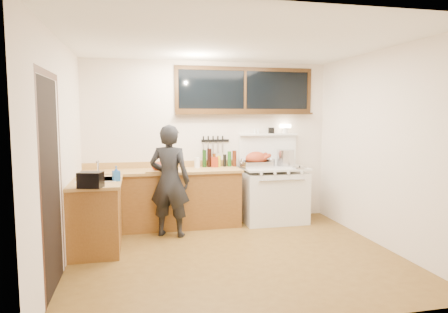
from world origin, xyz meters
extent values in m
cube|color=brown|center=(0.00, 0.00, -0.01)|extent=(4.00, 3.50, 0.02)
cube|color=silver|center=(0.00, 1.77, 1.30)|extent=(4.00, 0.05, 2.60)
cube|color=silver|center=(0.00, -1.77, 1.30)|extent=(4.00, 0.05, 2.60)
cube|color=silver|center=(-2.02, 0.00, 1.30)|extent=(0.05, 3.50, 2.60)
cube|color=silver|center=(2.02, 0.00, 1.30)|extent=(0.05, 3.50, 2.60)
cube|color=white|center=(0.00, 0.00, 2.62)|extent=(4.00, 3.50, 0.05)
cube|color=brown|center=(-0.80, 1.45, 0.43)|extent=(2.40, 0.60, 0.86)
cube|color=#AB8144|center=(-0.80, 1.44, 0.88)|extent=(2.44, 0.64, 0.04)
cube|color=#AB8144|center=(-0.80, 1.74, 0.95)|extent=(2.40, 0.03, 0.10)
sphere|color=#B78C38|center=(-1.80, 1.17, 0.70)|extent=(0.03, 0.03, 0.03)
sphere|color=#B78C38|center=(-1.30, 1.17, 0.70)|extent=(0.03, 0.03, 0.03)
sphere|color=#B78C38|center=(-0.80, 1.17, 0.70)|extent=(0.03, 0.03, 0.03)
sphere|color=#B78C38|center=(-0.30, 1.17, 0.70)|extent=(0.03, 0.03, 0.03)
sphere|color=#B78C38|center=(0.15, 1.17, 0.70)|extent=(0.03, 0.03, 0.03)
cube|color=brown|center=(-1.70, 0.62, 0.43)|extent=(0.60, 1.05, 0.86)
cube|color=#AB8144|center=(-1.69, 0.62, 0.88)|extent=(0.64, 1.09, 0.04)
cube|color=white|center=(-1.68, 0.70, 0.84)|extent=(0.45, 0.40, 0.14)
cube|color=white|center=(-1.68, 0.70, 0.91)|extent=(0.50, 0.45, 0.01)
cylinder|color=silver|center=(-1.68, 0.88, 1.02)|extent=(0.02, 0.02, 0.24)
cylinder|color=silver|center=(-1.68, 0.80, 1.13)|extent=(0.02, 0.18, 0.02)
cube|color=white|center=(1.00, 1.40, 0.41)|extent=(1.00, 0.70, 0.82)
cube|color=white|center=(1.00, 1.40, 0.89)|extent=(1.02, 0.72, 0.03)
cube|color=white|center=(1.00, 1.06, 0.52)|extent=(0.88, 0.02, 0.46)
cylinder|color=silver|center=(1.00, 1.03, 0.74)|extent=(0.75, 0.02, 0.02)
cylinder|color=white|center=(0.67, 1.04, 0.85)|extent=(0.04, 0.03, 0.04)
cylinder|color=white|center=(0.89, 1.04, 0.85)|extent=(0.04, 0.03, 0.04)
cylinder|color=white|center=(1.11, 1.04, 0.85)|extent=(0.04, 0.03, 0.04)
cylinder|color=white|center=(1.33, 1.04, 0.85)|extent=(0.04, 0.03, 0.04)
cube|color=white|center=(1.00, 1.72, 1.15)|extent=(1.00, 0.05, 0.50)
cube|color=white|center=(1.00, 1.69, 1.41)|extent=(1.00, 0.12, 0.03)
cylinder|color=white|center=(1.30, 1.69, 1.48)|extent=(0.10, 0.10, 0.10)
cube|color=#FFE5B2|center=(1.30, 1.69, 1.55)|extent=(0.17, 0.09, 0.06)
cube|color=black|center=(1.05, 1.69, 1.48)|extent=(0.09, 0.05, 0.10)
cylinder|color=white|center=(0.82, 1.69, 1.47)|extent=(0.04, 0.04, 0.09)
cylinder|color=white|center=(0.76, 1.69, 1.47)|extent=(0.04, 0.04, 0.09)
cube|color=black|center=(0.60, 1.73, 2.15)|extent=(2.20, 0.01, 0.62)
cube|color=black|center=(0.60, 1.73, 2.49)|extent=(2.32, 0.04, 0.06)
cube|color=black|center=(0.60, 1.73, 1.81)|extent=(2.32, 0.04, 0.06)
cube|color=black|center=(-0.53, 1.73, 2.15)|extent=(0.06, 0.04, 0.62)
cube|color=black|center=(1.73, 1.73, 2.15)|extent=(0.06, 0.04, 0.62)
cube|color=black|center=(0.60, 1.73, 2.15)|extent=(0.04, 0.04, 0.62)
cube|color=black|center=(0.60, 1.68, 1.76)|extent=(2.32, 0.13, 0.03)
cube|color=black|center=(-1.99, -0.55, 1.05)|extent=(0.01, 0.86, 2.10)
cube|color=black|center=(-1.99, -1.03, 1.05)|extent=(0.01, 0.07, 2.10)
cube|color=black|center=(-1.99, -0.07, 1.05)|extent=(0.01, 0.07, 2.10)
cube|color=black|center=(-1.99, -0.55, 2.14)|extent=(0.01, 1.04, 0.07)
cube|color=black|center=(0.10, 1.74, 1.32)|extent=(0.46, 0.02, 0.04)
cube|color=silver|center=(-0.10, 1.72, 1.21)|extent=(0.02, 0.00, 0.18)
cube|color=black|center=(-0.10, 1.72, 1.35)|extent=(0.02, 0.02, 0.10)
cube|color=silver|center=(-0.02, 1.72, 1.21)|extent=(0.02, 0.00, 0.18)
cube|color=black|center=(-0.02, 1.72, 1.35)|extent=(0.02, 0.02, 0.10)
cube|color=silver|center=(0.06, 1.72, 1.21)|extent=(0.02, 0.00, 0.18)
cube|color=black|center=(0.06, 1.72, 1.35)|extent=(0.02, 0.02, 0.10)
cube|color=silver|center=(0.14, 1.72, 1.21)|extent=(0.03, 0.00, 0.18)
cube|color=black|center=(0.14, 1.72, 1.35)|extent=(0.02, 0.02, 0.10)
cube|color=silver|center=(0.22, 1.72, 1.21)|extent=(0.03, 0.00, 0.18)
cube|color=black|center=(0.22, 1.72, 1.35)|extent=(0.02, 0.02, 0.10)
imported|color=black|center=(-0.72, 0.99, 0.80)|extent=(0.69, 0.58, 1.61)
imported|color=blue|center=(-1.43, 0.53, 1.00)|extent=(0.11, 0.11, 0.19)
cube|color=black|center=(-1.70, 0.12, 0.99)|extent=(0.31, 0.25, 0.18)
cube|color=#AB8144|center=(-0.84, 1.29, 0.91)|extent=(0.42, 0.32, 0.02)
ellipsoid|color=#94371A|center=(-0.84, 1.29, 0.97)|extent=(0.23, 0.16, 0.13)
sphere|color=#94371A|center=(-0.74, 1.34, 1.00)|extent=(0.05, 0.05, 0.05)
sphere|color=#94371A|center=(-0.74, 1.23, 1.00)|extent=(0.05, 0.05, 0.05)
cube|color=silver|center=(0.71, 1.44, 0.95)|extent=(0.47, 0.36, 0.10)
cube|color=#3F3F42|center=(0.71, 1.44, 0.98)|extent=(0.42, 0.31, 0.03)
torus|color=silver|center=(0.47, 1.44, 1.00)|extent=(0.02, 0.10, 0.10)
torus|color=silver|center=(0.95, 1.44, 1.00)|extent=(0.02, 0.10, 0.10)
ellipsoid|color=#94371A|center=(0.71, 1.44, 1.04)|extent=(0.36, 0.28, 0.23)
cylinder|color=#94371A|center=(0.83, 1.35, 1.06)|extent=(0.13, 0.06, 0.10)
sphere|color=#94371A|center=(0.90, 1.35, 1.09)|extent=(0.07, 0.07, 0.07)
cylinder|color=#94371A|center=(0.83, 1.52, 1.06)|extent=(0.13, 0.06, 0.10)
sphere|color=#94371A|center=(0.90, 1.52, 1.09)|extent=(0.07, 0.07, 0.07)
cylinder|color=silver|center=(1.23, 1.48, 1.04)|extent=(0.34, 0.34, 0.27)
cylinder|color=silver|center=(0.97, 1.51, 0.96)|extent=(0.18, 0.18, 0.12)
cylinder|color=black|center=(0.96, 1.63, 1.01)|extent=(0.04, 0.16, 0.02)
cylinder|color=silver|center=(1.34, 1.15, 0.91)|extent=(0.25, 0.25, 0.02)
sphere|color=black|center=(1.34, 1.15, 0.93)|extent=(0.03, 0.03, 0.03)
cube|color=maroon|center=(0.06, 1.60, 0.98)|extent=(0.11, 0.09, 0.17)
cylinder|color=white|center=(-0.23, 1.56, 0.99)|extent=(0.11, 0.11, 0.17)
cylinder|color=black|center=(-0.10, 1.63, 1.04)|extent=(0.06, 0.06, 0.28)
cylinder|color=black|center=(-0.02, 1.63, 1.05)|extent=(0.07, 0.07, 0.30)
cylinder|color=black|center=(0.06, 1.63, 1.01)|extent=(0.06, 0.06, 0.22)
cylinder|color=black|center=(0.14, 1.63, 0.99)|extent=(0.06, 0.06, 0.18)
cylinder|color=black|center=(0.23, 1.63, 1.00)|extent=(0.05, 0.05, 0.20)
cylinder|color=black|center=(0.31, 1.63, 1.02)|extent=(0.06, 0.06, 0.25)
cylinder|color=black|center=(0.40, 1.63, 1.03)|extent=(0.07, 0.07, 0.26)
camera|label=1|loc=(-1.18, -4.68, 1.75)|focal=32.00mm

